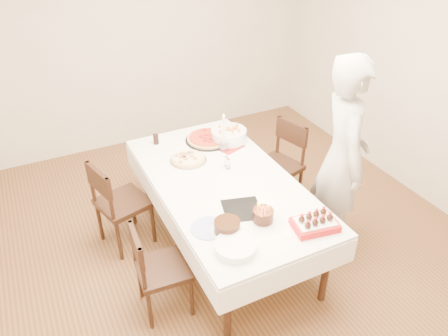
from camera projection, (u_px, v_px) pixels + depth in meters
name	position (u px, v px, depth m)	size (l,w,h in m)	color
floor	(235.00, 249.00, 4.15)	(5.00, 5.00, 0.00)	#52331C
wall_back	(141.00, 39.00, 5.30)	(4.50, 0.04, 2.70)	beige
wall_right	(441.00, 76.00, 4.26)	(0.04, 5.00, 2.70)	beige
dining_table	(224.00, 215.00, 4.00)	(1.14, 2.14, 0.75)	white
chair_right_savory	(276.00, 167.00, 4.52)	(0.47, 0.47, 0.92)	#321B10
chair_left_savory	(123.00, 203.00, 4.02)	(0.46, 0.46, 0.91)	#321B10
chair_left_dessert	(163.00, 269.00, 3.37)	(0.43, 0.43, 0.83)	#321B10
person	(342.00, 159.00, 3.75)	(0.68, 0.45, 1.87)	#B0ACA6
pizza_white	(188.00, 159.00, 4.06)	(0.34, 0.34, 0.04)	beige
pizza_pepperoni	(208.00, 139.00, 4.39)	(0.46, 0.46, 0.04)	red
red_placemat	(228.00, 146.00, 4.30)	(0.25, 0.25, 0.01)	#B21E1E
pasta_bowl	(229.00, 135.00, 4.36)	(0.35, 0.35, 0.11)	white
taper_candle	(224.00, 132.00, 4.13)	(0.09, 0.09, 0.40)	white
shaker_pair	(228.00, 164.00, 3.94)	(0.08, 0.08, 0.10)	white
cola_glass	(156.00, 139.00, 4.32)	(0.05, 0.05, 0.10)	black
layer_cake	(227.00, 227.00, 3.20)	(0.25, 0.25, 0.10)	#331A0C
cake_board	(242.00, 210.00, 3.46)	(0.30, 0.30, 0.01)	black
birthday_cake	(263.00, 211.00, 3.29)	(0.16, 0.16, 0.16)	#351A0E
strawberry_box	(315.00, 224.00, 3.25)	(0.33, 0.22, 0.08)	#A71313
box_lid	(314.00, 223.00, 3.32)	(0.32, 0.21, 0.03)	beige
plate_stack	(235.00, 247.00, 3.06)	(0.30, 0.30, 0.06)	white
china_plate	(209.00, 228.00, 3.26)	(0.27, 0.27, 0.01)	white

